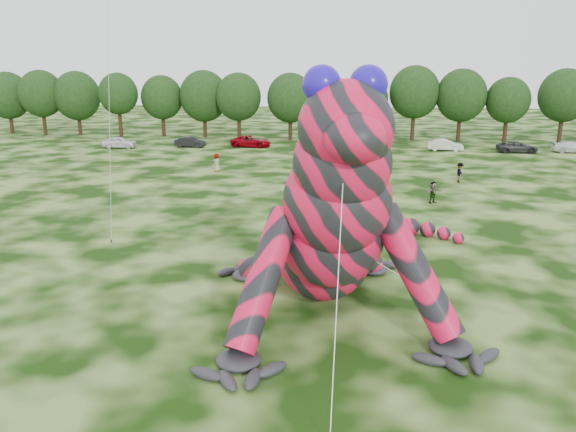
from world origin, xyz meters
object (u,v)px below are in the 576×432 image
Objects in this scene: tree_0 at (9,103)px; tree_9 at (369,110)px; tree_4 at (162,106)px; car_6 at (517,147)px; tree_1 at (42,103)px; spectator_4 at (217,163)px; tree_10 at (414,103)px; car_7 at (572,147)px; tree_2 at (78,103)px; car_4 at (369,145)px; car_5 at (445,145)px; tree_11 at (461,105)px; car_3 at (326,144)px; spectator_1 at (297,180)px; tree_13 at (563,107)px; car_1 at (190,142)px; tree_3 at (119,105)px; tree_6 at (239,106)px; car_2 at (251,141)px; tree_5 at (204,104)px; inflatable_gecko at (318,182)px; tree_12 at (507,110)px; tree_7 at (290,107)px; spectator_2 at (460,173)px; spectator_5 at (433,192)px; car_0 at (119,142)px; tree_8 at (331,109)px.

tree_9 is at bearing -1.95° from tree_0.
tree_4 is 50.16m from car_6.
tree_1 is 5.23× the size of spectator_4.
tree_4 is at bearing 179.79° from tree_10.
spectator_4 is (-40.83, -17.60, 0.25)m from car_7.
tree_2 is 1.06× the size of tree_4.
car_5 is at bearing -82.98° from car_4.
tree_10 is 6.40m from tree_11.
car_3 is 2.63× the size of spectator_1.
tree_13 is (70.15, -1.64, 0.24)m from tree_2.
car_1 is at bearing -27.49° from tree_2.
tree_3 is at bearing 83.37° from car_5.
tree_6 reaches higher than car_2.
tree_11 is (36.91, -0.24, 0.14)m from tree_5.
car_2 is (33.93, -8.85, -4.16)m from tree_1.
inflatable_gecko reaches higher than car_1.
tree_9 reaches higher than car_6.
tree_5 is 43.14m from tree_12.
tree_0 is at bearing 178.80° from tree_4.
tree_7 reaches higher than spectator_2.
tree_12 is (18.95, 0.39, 0.15)m from tree_9.
car_5 reaches higher than car_1.
tree_4 is at bearing 71.38° from car_4.
tree_3 is 5.52× the size of spectator_1.
tree_10 is at bearing -64.40° from car_1.
tree_2 is 1.07× the size of tree_12.
car_3 is (-1.97, 46.56, -4.76)m from inflatable_gecko.
spectator_4 reaches higher than car_6.
tree_7 is 17.58m from tree_10.
tree_5 is at bearing 179.63° from tree_11.
tree_11 reaches higher than car_7.
spectator_2 is at bearing -31.94° from tree_3.
car_1 is 2.34× the size of spectator_5.
tree_7 is 24.11m from car_0.
car_7 is (55.70, -9.54, -3.84)m from tree_4.
tree_13 is at bearing -1.60° from tree_4.
spectator_5 is (-5.15, -28.30, 0.14)m from car_5.
tree_2 is 0.98× the size of tree_5.
tree_3 is 5.44× the size of spectator_5.
tree_10 reaches higher than car_0.
car_3 is (38.57, -10.32, -4.17)m from tree_2.
tree_8 is 18.05m from tree_11.
car_7 is 2.77× the size of spectator_1.
car_5 reaches higher than car_4.
tree_13 reaches higher than tree_2.
tree_0 reaches higher than car_0.
car_2 is at bearing -32.02° from tree_4.
tree_0 reaches higher than tree_7.
car_4 is 20.38m from spectator_2.
car_7 is 40.40m from spectator_1.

